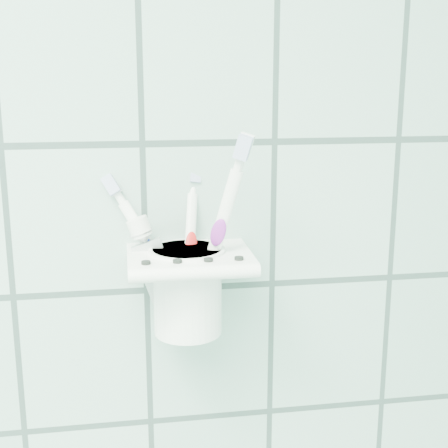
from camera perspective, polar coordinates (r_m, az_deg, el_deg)
name	(u,v)px	position (r m, az deg, el deg)	size (l,w,h in m)	color
holder_bracket	(189,260)	(0.68, -3.18, -3.33)	(0.13, 0.11, 0.04)	white
cup	(187,287)	(0.69, -3.36, -5.79)	(0.08, 0.08, 0.10)	white
toothbrush_pink	(199,241)	(0.67, -2.30, -1.55)	(0.09, 0.06, 0.19)	white
toothbrush_blue	(184,248)	(0.67, -3.65, -2.16)	(0.03, 0.07, 0.18)	white
toothbrush_orange	(192,225)	(0.68, -2.91, -0.07)	(0.06, 0.05, 0.22)	white
toothpaste_tube	(175,261)	(0.69, -4.48, -3.36)	(0.06, 0.03, 0.14)	silver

